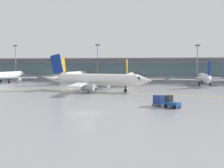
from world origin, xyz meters
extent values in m
plane|color=gray|center=(0.00, 0.00, 0.00)|extent=(400.00, 400.00, 0.00)
cube|color=yellow|center=(-7.84, 30.14, 0.00)|extent=(109.42, 12.03, 0.01)
cube|color=#8C939E|center=(0.00, 78.57, 4.50)|extent=(162.52, 8.00, 9.00)
cube|color=slate|center=(0.00, 74.49, 4.95)|extent=(156.02, 0.16, 5.04)
cube|color=slate|center=(0.00, 77.07, 9.30)|extent=(169.02, 11.00, 0.60)
cylinder|color=white|center=(-52.05, 57.17, 2.81)|extent=(2.87, 19.65, 2.73)
cone|color=white|center=(-51.97, 68.62, 2.81)|extent=(2.61, 3.29, 2.59)
cube|color=black|center=(-51.99, 66.44, 3.15)|extent=(2.14, 2.47, 0.95)
cube|color=white|center=(-45.09, 55.51, 2.06)|extent=(11.50, 5.49, 0.22)
cylinder|color=#999EA3|center=(-47.33, 56.73, 1.30)|extent=(1.71, 2.90, 1.68)
cylinder|color=black|center=(-52.00, 64.04, 0.72)|extent=(0.35, 0.35, 1.44)
cylinder|color=black|center=(-52.00, 64.04, 0.36)|extent=(0.45, 0.72, 0.72)
cylinder|color=black|center=(-53.91, 55.58, 0.72)|extent=(0.35, 0.35, 1.44)
cylinder|color=black|center=(-53.91, 55.58, 0.36)|extent=(0.45, 0.72, 0.72)
cylinder|color=black|center=(-50.22, 55.55, 0.72)|extent=(0.35, 0.35, 1.44)
cylinder|color=black|center=(-50.22, 55.55, 0.36)|extent=(0.45, 0.72, 0.72)
cylinder|color=silver|center=(-25.54, 61.36, 2.93)|extent=(3.01, 20.48, 2.84)
cone|color=silver|center=(-25.64, 73.30, 2.93)|extent=(2.73, 3.43, 2.70)
cube|color=black|center=(-25.62, 71.02, 3.28)|extent=(2.24, 2.58, 0.99)
cone|color=silver|center=(-25.43, 48.86, 2.93)|extent=(2.45, 4.57, 2.42)
cube|color=silver|center=(-32.79, 59.63, 2.14)|extent=(11.99, 5.72, 0.23)
cylinder|color=#999EA3|center=(-30.46, 60.90, 1.35)|extent=(1.78, 3.02, 1.76)
cube|color=silver|center=(-18.25, 59.75, 2.14)|extent=(11.98, 5.89, 0.23)
cylinder|color=#999EA3|center=(-20.60, 60.99, 1.35)|extent=(1.78, 3.02, 1.76)
cube|color=orange|center=(-25.44, 49.77, 6.77)|extent=(0.33, 3.83, 5.35)
cube|color=silver|center=(-27.53, 50.09, 3.35)|extent=(4.20, 2.04, 0.20)
cube|color=silver|center=(-23.35, 50.12, 3.35)|extent=(4.20, 2.04, 0.20)
cylinder|color=black|center=(-25.60, 68.52, 0.75)|extent=(0.37, 0.37, 1.50)
cylinder|color=black|center=(-25.60, 68.52, 0.38)|extent=(0.47, 0.76, 0.75)
cylinder|color=black|center=(-27.44, 59.67, 0.75)|extent=(0.37, 0.37, 1.50)
cylinder|color=black|center=(-27.44, 59.67, 0.38)|extent=(0.47, 0.76, 0.75)
cylinder|color=black|center=(-23.60, 59.71, 0.75)|extent=(0.37, 0.37, 1.50)
cylinder|color=black|center=(-23.60, 59.71, 0.38)|extent=(0.47, 0.76, 0.75)
cylinder|color=silver|center=(-4.03, 58.49, 2.69)|extent=(4.38, 18.99, 2.62)
cone|color=silver|center=(-5.07, 69.43, 2.69)|extent=(2.77, 3.36, 2.48)
cube|color=black|center=(-4.87, 67.35, 3.02)|extent=(2.25, 2.54, 0.92)
cone|color=silver|center=(-2.95, 47.04, 2.69)|extent=(2.61, 4.38, 2.22)
cube|color=silver|center=(-10.55, 56.33, 1.97)|extent=(11.04, 4.41, 0.22)
cylinder|color=#999EA3|center=(-8.51, 57.68, 1.25)|extent=(1.87, 2.91, 1.62)
cube|color=silver|center=(2.78, 57.59, 1.97)|extent=(10.92, 6.23, 0.22)
cylinder|color=#999EA3|center=(0.52, 58.54, 1.25)|extent=(1.87, 2.91, 1.62)
cube|color=orange|center=(-3.03, 47.87, 6.23)|extent=(0.61, 3.54, 4.92)
cube|color=silver|center=(-4.97, 47.99, 3.08)|extent=(4.00, 2.20, 0.18)
cube|color=silver|center=(-1.14, 48.36, 3.08)|extent=(4.00, 2.20, 0.18)
cylinder|color=black|center=(-4.65, 65.05, 0.69)|extent=(0.34, 0.34, 1.38)
cylinder|color=black|center=(-4.65, 65.05, 0.35)|extent=(0.49, 0.73, 0.69)
cylinder|color=black|center=(-5.65, 56.79, 0.69)|extent=(0.34, 0.34, 1.38)
cylinder|color=black|center=(-5.65, 56.79, 0.35)|extent=(0.49, 0.73, 0.69)
cylinder|color=black|center=(-2.12, 57.13, 0.69)|extent=(0.34, 0.34, 1.38)
cylinder|color=black|center=(-2.12, 57.13, 0.35)|extent=(0.49, 0.73, 0.69)
cylinder|color=silver|center=(21.27, 60.70, 2.63)|extent=(3.49, 18.52, 2.56)
cone|color=silver|center=(20.72, 71.43, 2.63)|extent=(2.58, 3.19, 2.43)
cube|color=black|center=(20.83, 69.39, 2.95)|extent=(2.11, 2.40, 0.90)
cone|color=silver|center=(21.84, 49.46, 2.63)|extent=(2.38, 4.20, 2.17)
cube|color=silver|center=(14.81, 58.87, 1.93)|extent=(10.80, 4.74, 0.21)
cylinder|color=#999EA3|center=(16.86, 60.10, 1.22)|extent=(1.72, 2.79, 1.58)
cylinder|color=#999EA3|center=(25.72, 60.55, 1.22)|extent=(1.72, 2.79, 1.58)
cube|color=navy|center=(21.80, 50.28, 6.09)|extent=(0.45, 3.46, 4.82)
cube|color=silver|center=(19.91, 50.49, 3.02)|extent=(3.85, 1.99, 0.18)
cube|color=silver|center=(23.66, 50.68, 3.02)|extent=(3.85, 1.99, 0.18)
cylinder|color=black|center=(20.94, 67.14, 0.68)|extent=(0.33, 0.33, 1.35)
cylinder|color=black|center=(20.94, 67.14, 0.34)|extent=(0.45, 0.70, 0.68)
cylinder|color=black|center=(19.62, 59.11, 0.68)|extent=(0.33, 0.33, 1.35)
cylinder|color=black|center=(19.62, 59.11, 0.34)|extent=(0.45, 0.70, 0.68)
cylinder|color=black|center=(23.07, 59.29, 0.68)|extent=(0.33, 0.33, 1.35)
cylinder|color=black|center=(23.07, 59.29, 0.34)|extent=(0.45, 0.70, 0.68)
cylinder|color=white|center=(-7.84, 32.14, 3.14)|extent=(22.18, 5.37, 3.05)
cone|color=white|center=(4.91, 30.78, 3.14)|extent=(3.95, 3.27, 2.90)
cube|color=black|center=(2.48, 31.04, 3.52)|extent=(2.98, 2.66, 1.07)
cone|color=white|center=(-21.20, 33.57, 3.14)|extent=(5.13, 3.10, 2.59)
cube|color=white|center=(-8.80, 40.10, 2.30)|extent=(7.40, 12.73, 0.25)
cylinder|color=#999EA3|center=(-7.73, 37.46, 1.45)|extent=(3.41, 2.22, 1.89)
cube|color=white|center=(-10.46, 24.57, 2.30)|extent=(5.00, 12.88, 0.25)
cylinder|color=#999EA3|center=(-8.85, 26.92, 1.45)|extent=(3.41, 2.22, 1.89)
cube|color=navy|center=(-20.23, 33.47, 7.27)|extent=(4.13, 0.76, 5.75)
cube|color=white|center=(-19.63, 35.66, 3.60)|extent=(2.62, 4.69, 0.22)
cube|color=white|center=(-20.11, 31.20, 3.60)|extent=(2.62, 4.69, 0.22)
cylinder|color=black|center=(-0.19, 31.33, 0.81)|extent=(0.40, 0.40, 1.62)
cylinder|color=black|center=(-0.19, 31.33, 0.40)|extent=(0.86, 0.58, 0.81)
cylinder|color=black|center=(-9.41, 34.39, 0.81)|extent=(0.40, 0.40, 1.62)
cylinder|color=black|center=(-9.41, 34.39, 0.40)|extent=(0.86, 0.58, 0.81)
cylinder|color=black|center=(-9.85, 30.28, 0.81)|extent=(0.40, 0.40, 1.62)
cylinder|color=black|center=(-9.85, 30.28, 0.40)|extent=(0.86, 0.58, 0.81)
cube|color=#194C8C|center=(12.40, 8.07, 0.65)|extent=(2.94, 2.61, 0.70)
cube|color=#1E2328|center=(11.77, 8.49, 1.55)|extent=(1.44, 1.53, 1.10)
cylinder|color=black|center=(13.49, 8.18, 0.30)|extent=(0.62, 0.52, 0.60)
cylinder|color=black|center=(12.71, 7.02, 0.30)|extent=(0.62, 0.52, 0.60)
cylinder|color=black|center=(12.08, 9.13, 0.30)|extent=(0.62, 0.52, 0.60)
cylinder|color=black|center=(11.30, 7.97, 0.30)|extent=(0.62, 0.52, 0.60)
cube|color=#595B60|center=(10.05, 9.66, 0.28)|extent=(2.64, 2.50, 0.12)
cube|color=navy|center=(10.05, 9.66, 1.14)|extent=(2.16, 2.14, 1.60)
cylinder|color=black|center=(11.06, 9.82, 0.11)|extent=(0.24, 0.21, 0.22)
cylinder|color=black|center=(10.28, 8.66, 0.11)|extent=(0.24, 0.21, 0.22)
cylinder|color=black|center=(9.82, 10.66, 0.11)|extent=(0.24, 0.21, 0.22)
cylinder|color=black|center=(9.03, 9.49, 0.11)|extent=(0.24, 0.21, 0.22)
cylinder|color=gray|center=(-55.83, 69.13, 7.34)|extent=(0.36, 0.36, 14.68)
cube|color=#3F3F42|center=(-55.83, 69.13, 14.93)|extent=(1.80, 0.30, 0.50)
cylinder|color=gray|center=(-19.93, 72.38, 7.34)|extent=(0.36, 0.36, 14.68)
cube|color=#3F3F42|center=(-19.93, 72.38, 14.93)|extent=(1.80, 0.30, 0.50)
cylinder|color=gray|center=(19.31, 69.10, 6.87)|extent=(0.36, 0.36, 13.74)
cube|color=#3F3F42|center=(19.31, 69.10, 13.99)|extent=(1.80, 0.30, 0.50)
camera|label=1|loc=(13.81, -40.36, 7.56)|focal=45.66mm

